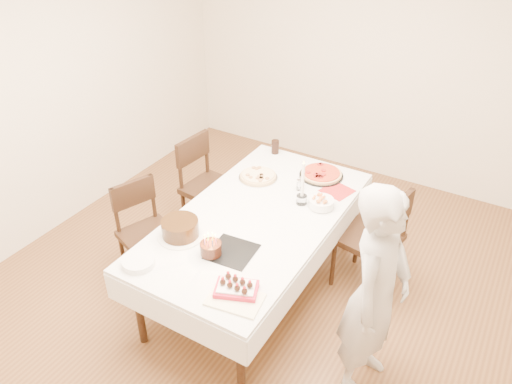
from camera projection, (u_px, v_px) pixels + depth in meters
The scene contains 22 objects.
floor at pixel (256, 297), 4.21m from camera, with size 5.00×5.00×0.00m, color brown.
wall_back at pixel (377, 59), 5.28m from camera, with size 4.50×0.04×2.70m, color beige.
wall_left at pixel (39, 95), 4.43m from camera, with size 0.04×5.00×2.70m, color beige.
dining_table at pixel (256, 253), 4.11m from camera, with size 1.14×2.14×0.75m, color silver.
chair_right_savory at pixel (369, 238), 4.09m from camera, with size 0.50×0.50×0.98m, color black, non-canonical shape.
chair_left_savory at pixel (211, 189), 4.72m from camera, with size 0.50×0.50×0.98m, color black, non-canonical shape.
chair_left_dessert at pixel (149, 236), 4.17m from camera, with size 0.47×0.47×0.91m, color black, non-canonical shape.
person at pixel (376, 295), 3.12m from camera, with size 0.58×0.38×1.58m, color #A8A29E.
pizza_white at pixel (258, 176), 4.37m from camera, with size 0.34×0.34×0.04m, color beige.
pizza_pepperoni at pixel (321, 174), 4.41m from camera, with size 0.39×0.39×0.04m, color red.
red_placemat at pixel (337, 191), 4.21m from camera, with size 0.23×0.23×0.01m, color #B21E1E.
pasta_bowl at pixel (321, 203), 3.99m from camera, with size 0.20×0.20×0.07m, color white.
taper_candle at pixel (303, 183), 3.95m from camera, with size 0.09×0.09×0.40m, color white.
shaker_pair at pixel (298, 185), 4.20m from camera, with size 0.09×0.09×0.10m, color white, non-canonical shape.
cola_glass at pixel (275, 147), 4.74m from camera, with size 0.07×0.07×0.13m, color black.
layer_cake at pixel (180, 228), 3.66m from camera, with size 0.35×0.35×0.14m, color black.
cake_board at pixel (232, 252), 3.54m from camera, with size 0.32×0.32×0.01m, color black.
birthday_cake at pixel (211, 245), 3.47m from camera, with size 0.15×0.15×0.15m, color #34170E.
strawberry_box at pixel (236, 289), 3.18m from camera, with size 0.27×0.18×0.07m, color #B5142B, non-canonical shape.
box_lid at pixel (235, 300), 3.14m from camera, with size 0.34×0.23×0.03m, color beige.
plate_stack at pixel (139, 262), 3.41m from camera, with size 0.22×0.22×0.05m, color white.
china_plate at pixel (178, 231), 3.74m from camera, with size 0.19×0.19×0.01m, color white.
Camera 1 is at (1.55, -2.62, 3.03)m, focal length 35.00 mm.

